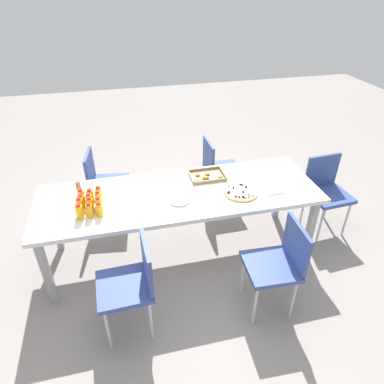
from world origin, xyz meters
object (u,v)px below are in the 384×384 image
Objects in this scene: juice_bottle_11 at (99,194)px; chair_far_right at (218,167)px; juice_bottle_1 at (90,210)px; fruit_pizza at (241,192)px; chair_near_left at (133,280)px; plate_stack at (179,200)px; juice_bottle_7 at (89,201)px; juice_bottle_10 at (90,196)px; juice_bottle_9 at (82,197)px; chair_end at (326,188)px; napkin_stack at (273,190)px; party_table at (180,198)px; juice_bottle_0 at (79,212)px; juice_bottle_2 at (99,209)px; cardboard_tube at (79,190)px; juice_bottle_8 at (99,199)px; chair_far_left at (103,180)px; juice_bottle_4 at (90,205)px; chair_near_right at (280,261)px; snack_tray at (206,176)px; juice_bottle_3 at (80,206)px; juice_bottle_5 at (99,204)px; juice_bottle_6 at (81,201)px.

chair_far_right is at bearing 29.41° from juice_bottle_11.
fruit_pizza is at bearing 1.80° from juice_bottle_1.
chair_near_left reaches higher than plate_stack.
juice_bottle_10 is (0.01, 0.07, 0.00)m from juice_bottle_7.
juice_bottle_9 is 0.15m from juice_bottle_11.
chair_end is 0.81m from napkin_stack.
juice_bottle_0 reaches higher than party_table.
cardboard_tube reaches higher than juice_bottle_2.
fruit_pizza is (1.25, -0.10, -0.06)m from juice_bottle_8.
chair_far_left is 1.83m from napkin_stack.
juice_bottle_4 is 1.06× the size of juice_bottle_10.
snack_tray is at bearing 20.49° from chair_near_right.
snack_tray is at bearing 14.96° from juice_bottle_3.
chair_far_right is 5.93× the size of juice_bottle_4.
juice_bottle_5 is (-1.35, 0.70, 0.29)m from chair_near_right.
juice_bottle_8 is 0.16m from juice_bottle_9.
juice_bottle_4 is at bearing -118.32° from juice_bottle_11.
juice_bottle_11 is 1.26m from fruit_pizza.
juice_bottle_6 is at bearing 84.00° from juice_bottle_3.
juice_bottle_0 is 1.08× the size of juice_bottle_6.
napkin_stack is (1.56, -0.13, -0.06)m from juice_bottle_8.
napkin_stack is at bearing -9.69° from cardboard_tube.
napkin_stack is (1.63, 0.01, -0.06)m from juice_bottle_1.
juice_bottle_0 is at bearing 70.34° from chair_near_right.
chair_near_right is 5.93× the size of juice_bottle_4.
chair_far_right is 2.67× the size of fruit_pizza.
juice_bottle_9 is at bearing 133.59° from juice_bottle_5.
juice_bottle_10 reaches higher than chair_end.
napkin_stack is (1.56, -0.05, -0.06)m from juice_bottle_5.
juice_bottle_8 reaches higher than juice_bottle_7.
juice_bottle_6 is at bearing 86.95° from juice_bottle_0.
juice_bottle_0 is 0.22m from juice_bottle_8.
napkin_stack is (1.70, -0.13, -0.05)m from juice_bottle_6.
chair_near_left is 1.15m from chair_near_right.
chair_far_left is at bearing 89.30° from juice_bottle_8.
juice_bottle_5 is at bearing -7.22° from juice_bottle_4.
juice_bottle_0 is 0.08m from juice_bottle_1.
chair_end is 6.31× the size of juice_bottle_10.
napkin_stack is (1.55, -0.20, -0.06)m from juice_bottle_11.
party_table is 19.42× the size of juice_bottle_2.
juice_bottle_11 is 0.70m from plate_stack.
juice_bottle_5 is at bearing -46.41° from juice_bottle_9.
party_table is at bearing 6.92° from juice_bottle_3.
juice_bottle_5 is 0.16m from juice_bottle_6.
juice_bottle_4 reaches higher than napkin_stack.
cardboard_tube is (-1.51, 0.94, 0.31)m from chair_near_right.
cardboard_tube is (-0.36, 0.87, 0.31)m from chair_near_left.
juice_bottle_7 is 1.00× the size of juice_bottle_10.
party_table is 1.06m from chair_far_left.
chair_far_right is 6.29× the size of juice_bottle_2.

